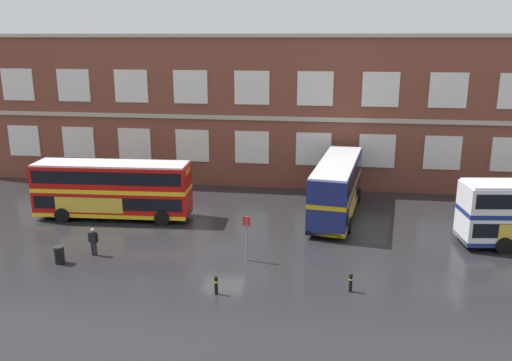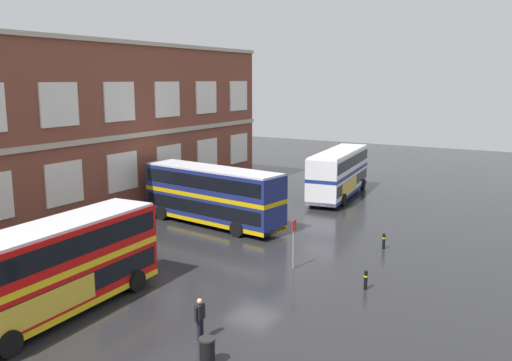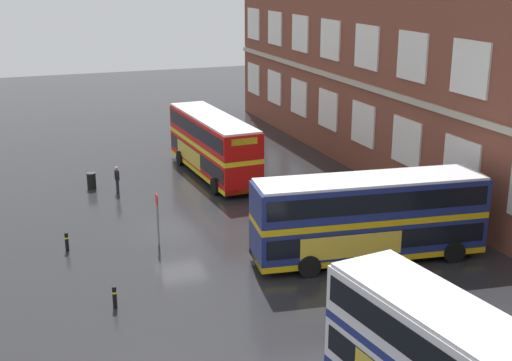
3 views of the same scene
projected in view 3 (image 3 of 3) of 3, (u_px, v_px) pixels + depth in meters
The scene contains 9 objects.
ground_plane at pixel (216, 225), 36.81m from camera, with size 120.00×120.00×0.00m, color #232326.
brick_terminal_building at pixel (442, 85), 42.87m from camera, with size 52.15×8.19×12.87m.
double_decker_near at pixel (213, 144), 45.02m from camera, with size 11.12×3.31×4.07m.
double_decker_middle at pixel (369, 217), 31.81m from camera, with size 3.97×11.24×4.07m.
waiting_passenger at pixel (117, 178), 41.82m from camera, with size 0.63×0.24×1.70m.
bus_stand_flag at pixel (158, 215), 33.59m from camera, with size 0.44×0.10×2.70m.
station_litter_bin at pixel (91, 181), 42.78m from camera, with size 0.60×0.60×1.03m.
safety_bollard_west at pixel (115, 297), 27.63m from camera, with size 0.19×0.19×0.95m.
safety_bollard_east at pixel (67, 242), 33.25m from camera, with size 0.19×0.19×0.95m.
Camera 3 is at (33.02, -8.00, 13.24)m, focal length 47.53 mm.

